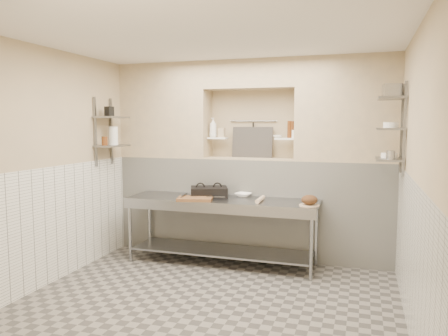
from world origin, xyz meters
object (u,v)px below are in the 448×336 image
at_px(rolling_pin, 260,199).
at_px(bottle_soap, 213,127).
at_px(bowl_alcove, 278,136).
at_px(mixing_bowl, 243,195).
at_px(cutting_board, 195,199).
at_px(jug_left, 113,136).
at_px(prep_table, 221,218).
at_px(panini_press, 209,192).
at_px(bread_loaf, 309,200).

xyz_separation_m(rolling_pin, bottle_soap, (-0.85, 0.60, 0.93)).
relative_size(bottle_soap, bowl_alcove, 2.26).
bearing_deg(mixing_bowl, cutting_board, -140.01).
relative_size(mixing_bowl, rolling_pin, 0.60).
xyz_separation_m(mixing_bowl, jug_left, (-1.82, -0.34, 0.81)).
bearing_deg(cutting_board, bottle_soap, 90.52).
height_order(prep_table, mixing_bowl, mixing_bowl).
bearing_deg(prep_table, cutting_board, -145.49).
bearing_deg(panini_press, bread_loaf, -32.18).
height_order(bottle_soap, bowl_alcove, bottle_soap).
height_order(panini_press, bread_loaf, same).
distance_m(panini_press, bottle_soap, 1.00).
xyz_separation_m(mixing_bowl, rolling_pin, (0.31, -0.29, 0.00)).
height_order(rolling_pin, bread_loaf, bread_loaf).
bearing_deg(panini_press, bowl_alcove, 4.90).
height_order(mixing_bowl, jug_left, jug_left).
relative_size(bread_loaf, bowl_alcove, 1.59).
bearing_deg(panini_press, rolling_pin, -33.10).
distance_m(bread_loaf, bottle_soap, 1.88).
bearing_deg(rolling_pin, jug_left, -178.57).
height_order(bread_loaf, bottle_soap, bottle_soap).
xyz_separation_m(bottle_soap, bowl_alcove, (0.96, -0.01, -0.12)).
xyz_separation_m(prep_table, bowl_alcove, (0.66, 0.55, 1.09)).
bearing_deg(mixing_bowl, bottle_soap, 150.72).
bearing_deg(jug_left, rolling_pin, 1.43).
xyz_separation_m(cutting_board, bowl_alcove, (0.95, 0.75, 0.81)).
bearing_deg(jug_left, panini_press, 8.55).
distance_m(bread_loaf, jug_left, 2.88).
xyz_separation_m(cutting_board, mixing_bowl, (0.54, 0.45, 0.01)).
bearing_deg(cutting_board, mixing_bowl, 39.99).
xyz_separation_m(panini_press, rolling_pin, (0.76, -0.15, -0.04)).
bearing_deg(mixing_bowl, panini_press, -162.96).
relative_size(prep_table, cutting_board, 5.71).
bearing_deg(cutting_board, jug_left, 175.20).
bearing_deg(bottle_soap, cutting_board, -89.48).
bearing_deg(bread_loaf, bowl_alcove, 127.76).
bearing_deg(cutting_board, bowl_alcove, 38.21).
relative_size(panini_press, rolling_pin, 1.61).
bearing_deg(bottle_soap, jug_left, -152.93).
bearing_deg(bottle_soap, bowl_alcove, -0.48).
relative_size(panini_press, bottle_soap, 2.09).
bearing_deg(rolling_pin, mixing_bowl, 136.55).
bearing_deg(cutting_board, prep_table, 34.51).
relative_size(bread_loaf, bottle_soap, 0.70).
distance_m(mixing_bowl, bottle_soap, 1.12).
height_order(panini_press, rolling_pin, panini_press).
relative_size(cutting_board, rolling_pin, 1.23).
height_order(prep_table, jug_left, jug_left).
height_order(panini_press, bottle_soap, bottle_soap).
bearing_deg(mixing_bowl, jug_left, -169.27).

